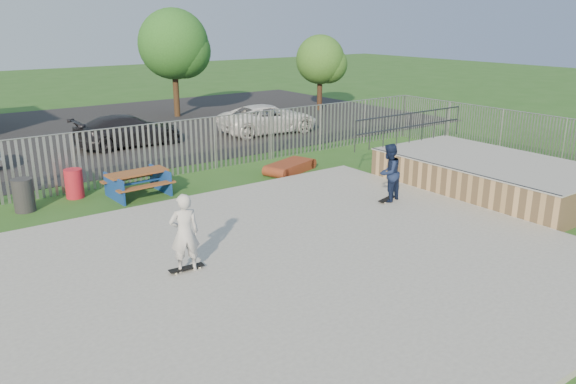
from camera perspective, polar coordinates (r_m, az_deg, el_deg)
ground at (r=12.77m, az=-1.76°, el=-8.41°), size 120.00×120.00×0.00m
concrete_slab at (r=12.74m, az=-1.76°, el=-8.10°), size 15.00×12.00×0.15m
quarter_pipe at (r=19.78m, az=19.71°, el=1.66°), size 5.50×7.05×2.19m
fence at (r=16.60m, az=-7.91°, el=1.24°), size 26.04×16.02×2.00m
picnic_table at (r=18.80m, az=-15.00°, el=0.84°), size 2.00×1.68×0.81m
funbox at (r=21.07m, az=0.20°, el=2.55°), size 2.09×1.50×0.38m
trash_bin_red at (r=19.21m, az=-20.90°, el=0.81°), size 0.57×0.57×0.94m
trash_bin_grey at (r=18.43m, az=-25.28°, el=-0.29°), size 0.60×0.60×1.00m
parking_lot at (r=29.77m, az=-23.02°, el=5.17°), size 40.00×18.00×0.02m
car_dark at (r=26.30m, az=-15.92°, el=6.03°), size 4.82×1.99×1.40m
car_white at (r=28.34m, az=-1.98°, el=7.45°), size 5.24×2.75×1.41m
tree_mid at (r=33.54m, az=-11.57°, el=14.50°), size 3.97×3.97×6.13m
tree_right at (r=35.45m, az=3.29°, el=13.27°), size 2.99×2.99×4.61m
skateboard_a at (r=17.54m, az=10.05°, el=-0.76°), size 0.82×0.40×0.08m
skateboard_b at (r=12.81m, az=-10.26°, el=-7.69°), size 0.81×0.25×0.08m
skater_navy at (r=17.30m, az=10.19°, el=1.94°), size 1.02×0.88×1.79m
skater_white at (r=12.48m, az=-10.47°, el=-4.12°), size 0.74×0.57×1.79m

